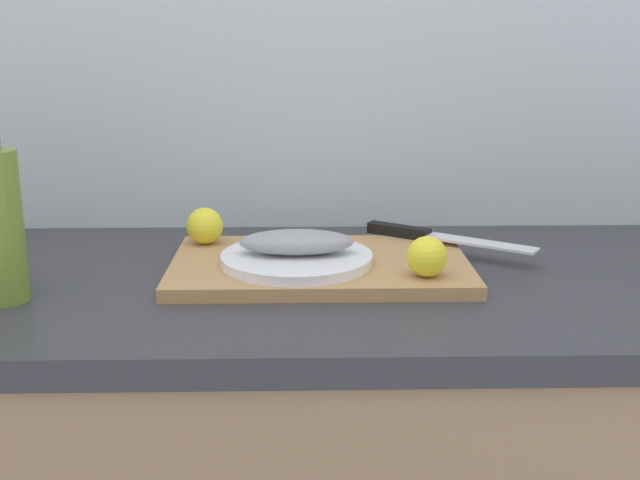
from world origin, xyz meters
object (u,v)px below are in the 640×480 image
(cutting_board, at_px, (320,265))
(white_plate, at_px, (297,258))
(fish_fillet, at_px, (297,241))
(chef_knife, at_px, (428,235))
(lemon_0, at_px, (427,257))

(cutting_board, height_order, white_plate, white_plate)
(white_plate, relative_size, fish_fillet, 1.33)
(chef_knife, bearing_deg, fish_fillet, -116.91)
(chef_knife, bearing_deg, lemon_0, -65.71)
(white_plate, height_order, fish_fillet, fish_fillet)
(cutting_board, relative_size, chef_knife, 1.73)
(cutting_board, xyz_separation_m, white_plate, (-0.04, -0.02, 0.02))
(cutting_board, xyz_separation_m, lemon_0, (0.15, -0.09, 0.04))
(lemon_0, bearing_deg, chef_knife, 80.58)
(lemon_0, bearing_deg, white_plate, 158.97)
(chef_knife, distance_m, lemon_0, 0.19)
(cutting_board, relative_size, white_plate, 1.98)
(cutting_board, bearing_deg, fish_fillet, -153.91)
(lemon_0, bearing_deg, cutting_board, 149.37)
(fish_fillet, distance_m, lemon_0, 0.20)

